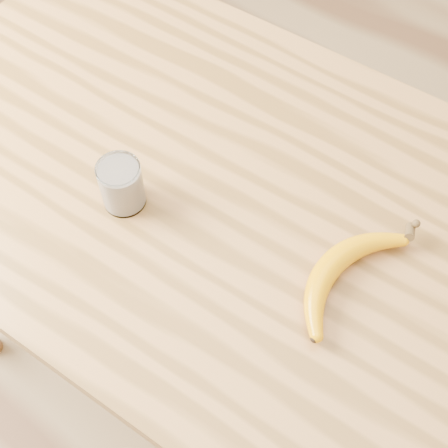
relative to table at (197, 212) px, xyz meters
The scene contains 3 objects.
table is the anchor object (origin of this frame).
smoothie_glass 0.22m from the table, 117.28° to the right, with size 0.07×0.07×0.09m.
banana 0.33m from the table, ahead, with size 0.12×0.33×0.04m, color #D58800, non-canonical shape.
Camera 1 is at (0.41, -0.51, 1.77)m, focal length 50.00 mm.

